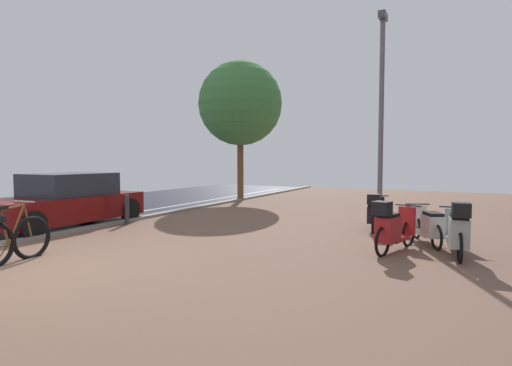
% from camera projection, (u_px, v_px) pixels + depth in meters
% --- Properties ---
extents(ground, '(21.00, 40.00, 0.13)m').
position_uv_depth(ground, '(101.00, 287.00, 5.53)').
color(ground, black).
extents(bicycle_foreground, '(0.63, 1.49, 1.14)m').
position_uv_depth(bicycle_foreground, '(9.00, 239.00, 6.70)').
color(bicycle_foreground, black).
rests_on(bicycle_foreground, ground).
extents(scooter_near, '(0.52, 1.79, 0.96)m').
position_uv_depth(scooter_near, '(375.00, 213.00, 9.77)').
color(scooter_near, black).
rests_on(scooter_near, ground).
extents(scooter_mid, '(0.76, 1.68, 1.02)m').
position_uv_depth(scooter_mid, '(392.00, 228.00, 7.46)').
color(scooter_mid, black).
rests_on(scooter_mid, ground).
extents(scooter_far, '(0.83, 1.58, 0.80)m').
position_uv_depth(scooter_far, '(428.00, 226.00, 8.10)').
color(scooter_far, black).
rests_on(scooter_far, ground).
extents(scooter_extra, '(0.52, 1.89, 1.04)m').
position_uv_depth(scooter_extra, '(458.00, 231.00, 7.12)').
color(scooter_extra, black).
rests_on(scooter_extra, ground).
extents(parked_car_near, '(1.93, 3.97, 1.37)m').
position_uv_depth(parked_car_near, '(65.00, 202.00, 10.43)').
color(parked_car_near, maroon).
rests_on(parked_car_near, ground).
extents(lamp_post, '(0.20, 0.52, 5.85)m').
position_uv_depth(lamp_post, '(381.00, 106.00, 11.40)').
color(lamp_post, slate).
rests_on(lamp_post, ground).
extents(street_tree, '(3.53, 3.53, 5.86)m').
position_uv_depth(street_tree, '(240.00, 104.00, 16.87)').
color(street_tree, brown).
rests_on(street_tree, ground).
extents(bollard_far, '(0.12, 0.12, 0.79)m').
position_uv_depth(bollard_far, '(127.00, 210.00, 10.69)').
color(bollard_far, '#38383D').
rests_on(bollard_far, ground).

